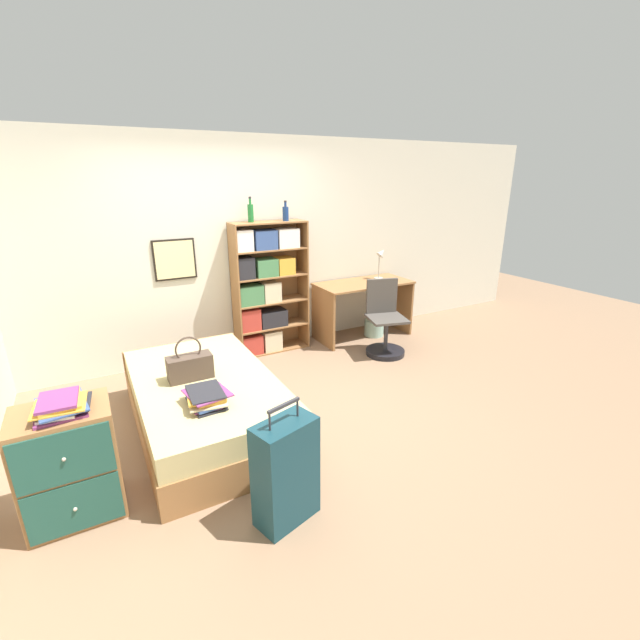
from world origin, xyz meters
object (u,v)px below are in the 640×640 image
object	(u,v)px
bottle_green	(251,212)
desk_lamp	(381,258)
suitcase	(286,472)
bookcase	(264,288)
handbag	(190,366)
magazine_pile_on_dresser	(60,405)
bottle_brown	(286,213)
desk	(363,299)
book_stack_on_bed	(207,398)
desk_chair	(385,331)
dresser	(70,464)
waste_bin	(374,328)
bed	(206,402)

from	to	relation	value
bottle_green	desk_lamp	xyz separation A→B (m)	(1.81, -0.11, -0.67)
suitcase	bookcase	world-z (taller)	bookcase
handbag	magazine_pile_on_dresser	size ratio (longest dim) A/B	1.01
bottle_brown	desk	size ratio (longest dim) A/B	0.18
book_stack_on_bed	magazine_pile_on_dresser	distance (m)	0.97
book_stack_on_bed	bookcase	distance (m)	2.23
desk	desk_chair	size ratio (longest dim) A/B	1.40
handbag	dresser	bearing A→B (deg)	-144.56
magazine_pile_on_dresser	waste_bin	xyz separation A→B (m)	(3.67, 1.80, -0.70)
bookcase	desk_lamp	bearing A→B (deg)	-2.75
book_stack_on_bed	desk_lamp	bearing A→B (deg)	31.15
bed	desk	bearing A→B (deg)	26.09
bottle_brown	waste_bin	xyz separation A→B (m)	(1.24, -0.18, -1.60)
bottle_brown	dresser	bearing A→B (deg)	-141.33
book_stack_on_bed	desk	bearing A→B (deg)	33.13
desk_lamp	book_stack_on_bed	bearing A→B (deg)	-148.85
suitcase	dresser	xyz separation A→B (m)	(-1.20, 0.72, 0.02)
handbag	desk_chair	size ratio (longest dim) A/B	0.42
bottle_green	bottle_brown	distance (m)	0.42
desk	book_stack_on_bed	bearing A→B (deg)	-146.87
magazine_pile_on_dresser	desk	xyz separation A→B (m)	(3.51, 1.86, -0.27)
magazine_pile_on_dresser	desk_lamp	bearing A→B (deg)	26.79
handbag	bottle_green	world-z (taller)	bottle_green
dresser	desk	world-z (taller)	desk
bottle_brown	desk_chair	bearing A→B (deg)	-37.38
bookcase	desk	distance (m)	1.41
bookcase	handbag	bearing A→B (deg)	-132.54
book_stack_on_bed	bottle_green	bearing A→B (deg)	59.52
bed	desk_lamp	size ratio (longest dim) A/B	4.52
bottle_brown	desk_lamp	size ratio (longest dim) A/B	0.54
bottle_brown	desk_chair	distance (m)	1.88
handbag	desk_chair	xyz separation A→B (m)	(2.50, 0.55, -0.29)
bottle_brown	suitcase	bearing A→B (deg)	-115.10
book_stack_on_bed	desk_chair	bearing A→B (deg)	23.02
book_stack_on_bed	desk_lamp	distance (m)	3.45
bed	bookcase	size ratio (longest dim) A/B	1.21
bookcase	desk	world-z (taller)	bookcase
bed	book_stack_on_bed	bearing A→B (deg)	-101.29
suitcase	desk_chair	world-z (taller)	desk_chair
bottle_green	book_stack_on_bed	bearing A→B (deg)	-120.48
dresser	suitcase	bearing A→B (deg)	-30.92
bottle_green	handbag	bearing A→B (deg)	-129.09
dresser	magazine_pile_on_dresser	bearing A→B (deg)	-43.76
bed	handbag	world-z (taller)	handbag
bed	desk_chair	xyz separation A→B (m)	(2.40, 0.59, 0.06)
suitcase	desk_chair	xyz separation A→B (m)	(2.24, 1.93, -0.06)
desk_lamp	bottle_brown	bearing A→B (deg)	178.08
bed	desk_chair	world-z (taller)	desk_chair
dresser	bookcase	xyz separation A→B (m)	(2.16, 2.00, 0.44)
magazine_pile_on_dresser	bottle_green	xyz separation A→B (m)	(2.02, 2.05, 0.92)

